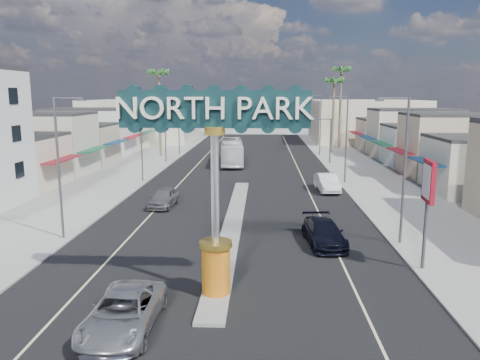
# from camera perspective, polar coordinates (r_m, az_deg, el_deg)

# --- Properties ---
(ground) EXTENTS (160.00, 160.00, 0.00)m
(ground) POSITION_cam_1_polar(r_m,az_deg,el_deg) (49.03, 0.32, -0.32)
(ground) COLOR gray
(ground) RESTS_ON ground
(road) EXTENTS (20.00, 120.00, 0.01)m
(road) POSITION_cam_1_polar(r_m,az_deg,el_deg) (49.03, 0.32, -0.31)
(road) COLOR black
(road) RESTS_ON ground
(median_island) EXTENTS (1.30, 30.00, 0.16)m
(median_island) POSITION_cam_1_polar(r_m,az_deg,el_deg) (33.44, -0.88, -5.29)
(median_island) COLOR gray
(median_island) RESTS_ON ground
(sidewalk_left) EXTENTS (8.00, 120.00, 0.12)m
(sidewalk_left) POSITION_cam_1_polar(r_m,az_deg,el_deg) (51.55, -15.42, -0.10)
(sidewalk_left) COLOR gray
(sidewalk_left) RESTS_ON ground
(sidewalk_right) EXTENTS (8.00, 120.00, 0.12)m
(sidewalk_right) POSITION_cam_1_polar(r_m,az_deg,el_deg) (50.40, 16.43, -0.39)
(sidewalk_right) COLOR gray
(sidewalk_right) RESTS_ON ground
(storefront_row_left) EXTENTS (12.00, 42.00, 6.00)m
(storefront_row_left) POSITION_cam_1_polar(r_m,az_deg,el_deg) (66.74, -20.28, 4.50)
(storefront_row_left) COLOR beige
(storefront_row_left) RESTS_ON ground
(storefront_row_right) EXTENTS (12.00, 42.00, 6.00)m
(storefront_row_right) POSITION_cam_1_polar(r_m,az_deg,el_deg) (65.22, 22.49, 4.23)
(storefront_row_right) COLOR #B7B29E
(storefront_row_right) RESTS_ON ground
(backdrop_far_left) EXTENTS (20.00, 20.00, 8.00)m
(backdrop_far_left) POSITION_cam_1_polar(r_m,az_deg,el_deg) (96.32, -11.77, 7.15)
(backdrop_far_left) COLOR #B7B29E
(backdrop_far_left) RESTS_ON ground
(backdrop_far_right) EXTENTS (20.00, 20.00, 8.00)m
(backdrop_far_right) POSITION_cam_1_polar(r_m,az_deg,el_deg) (95.37, 14.97, 6.98)
(backdrop_far_right) COLOR beige
(backdrop_far_right) RESTS_ON ground
(gateway_sign) EXTENTS (8.20, 1.50, 9.15)m
(gateway_sign) POSITION_cam_1_polar(r_m,az_deg,el_deg) (20.46, -3.08, 1.38)
(gateway_sign) COLOR #D94E10
(gateway_sign) RESTS_ON median_island
(traffic_signal_left) EXTENTS (5.09, 0.45, 6.00)m
(traffic_signal_left) POSITION_cam_1_polar(r_m,az_deg,el_deg) (63.32, -7.49, 5.93)
(traffic_signal_left) COLOR #47474C
(traffic_signal_left) RESTS_ON ground
(traffic_signal_right) EXTENTS (5.09, 0.45, 6.00)m
(traffic_signal_right) POSITION_cam_1_polar(r_m,az_deg,el_deg) (62.71, 9.35, 5.84)
(traffic_signal_right) COLOR #47474C
(traffic_signal_right) RESTS_ON ground
(streetlight_l_near) EXTENTS (2.03, 0.22, 9.00)m
(streetlight_l_near) POSITION_cam_1_polar(r_m,az_deg,el_deg) (31.05, -21.01, 2.19)
(streetlight_l_near) COLOR #47474C
(streetlight_l_near) RESTS_ON ground
(streetlight_l_mid) EXTENTS (2.03, 0.22, 9.00)m
(streetlight_l_mid) POSITION_cam_1_polar(r_m,az_deg,el_deg) (49.89, -11.79, 5.52)
(streetlight_l_mid) COLOR #47474C
(streetlight_l_mid) RESTS_ON ground
(streetlight_l_far) EXTENTS (2.03, 0.22, 9.00)m
(streetlight_l_far) POSITION_cam_1_polar(r_m,az_deg,el_deg) (71.35, -7.36, 7.07)
(streetlight_l_far) COLOR #47474C
(streetlight_l_far) RESTS_ON ground
(streetlight_r_near) EXTENTS (2.03, 0.22, 9.00)m
(streetlight_r_near) POSITION_cam_1_polar(r_m,az_deg,el_deg) (29.62, 19.16, 1.94)
(streetlight_r_near) COLOR #47474C
(streetlight_r_near) RESTS_ON ground
(streetlight_r_mid) EXTENTS (2.03, 0.22, 9.00)m
(streetlight_r_mid) POSITION_cam_1_polar(r_m,az_deg,el_deg) (49.01, 12.66, 5.41)
(streetlight_r_mid) COLOR #47474C
(streetlight_r_mid) RESTS_ON ground
(streetlight_r_far) EXTENTS (2.03, 0.22, 9.00)m
(streetlight_r_far) POSITION_cam_1_polar(r_m,az_deg,el_deg) (70.74, 9.65, 6.98)
(streetlight_r_far) COLOR #47474C
(streetlight_r_far) RESTS_ON ground
(palm_left_far) EXTENTS (2.60, 2.60, 13.10)m
(palm_left_far) POSITION_cam_1_polar(r_m,az_deg,el_deg) (69.81, -9.90, 12.21)
(palm_left_far) COLOR brown
(palm_left_far) RESTS_ON ground
(palm_right_mid) EXTENTS (2.60, 2.60, 12.10)m
(palm_right_mid) POSITION_cam_1_polar(r_m,az_deg,el_deg) (74.94, 11.41, 11.34)
(palm_right_mid) COLOR brown
(palm_right_mid) RESTS_ON ground
(palm_right_far) EXTENTS (2.60, 2.60, 14.10)m
(palm_right_far) POSITION_cam_1_polar(r_m,az_deg,el_deg) (81.22, 12.25, 12.48)
(palm_right_far) COLOR brown
(palm_right_far) RESTS_ON ground
(suv_left) EXTENTS (2.53, 5.47, 1.52)m
(suv_left) POSITION_cam_1_polar(r_m,az_deg,el_deg) (19.47, -14.06, -15.39)
(suv_left) COLOR #B0B0B5
(suv_left) RESTS_ON ground
(suv_right) EXTENTS (2.60, 5.37, 1.51)m
(suv_right) POSITION_cam_1_polar(r_m,az_deg,el_deg) (29.35, 10.18, -6.35)
(suv_right) COLOR black
(suv_right) RESTS_ON ground
(car_parked_left) EXTENTS (2.10, 4.60, 1.53)m
(car_parked_left) POSITION_cam_1_polar(r_m,az_deg,el_deg) (38.95, -9.27, -2.13)
(car_parked_left) COLOR slate
(car_parked_left) RESTS_ON ground
(car_parked_right) EXTENTS (2.12, 5.16, 1.66)m
(car_parked_right) POSITION_cam_1_polar(r_m,az_deg,el_deg) (45.37, 10.56, -0.30)
(car_parked_right) COLOR silver
(car_parked_right) RESTS_ON ground
(city_bus) EXTENTS (3.57, 11.84, 3.25)m
(city_bus) POSITION_cam_1_polar(r_m,az_deg,el_deg) (61.90, -1.00, 3.45)
(city_bus) COLOR silver
(city_bus) RESTS_ON ground
(bank_pylon_sign) EXTENTS (0.38, 1.80, 5.73)m
(bank_pylon_sign) POSITION_cam_1_polar(r_m,az_deg,el_deg) (25.69, 21.96, -0.85)
(bank_pylon_sign) COLOR #47474C
(bank_pylon_sign) RESTS_ON sidewalk_right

